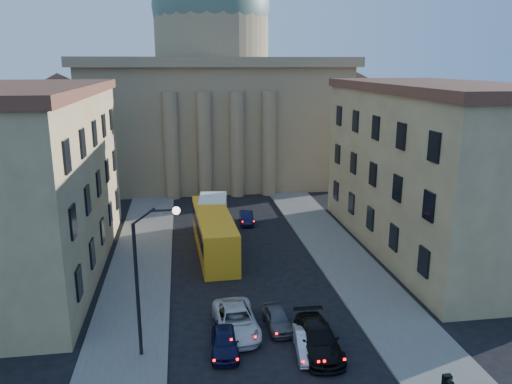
{
  "coord_description": "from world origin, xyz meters",
  "views": [
    {
      "loc": [
        -4.78,
        -17.96,
        16.26
      ],
      "look_at": [
        0.39,
        16.38,
        7.27
      ],
      "focal_mm": 35.0,
      "sensor_mm": 36.0,
      "label": 1
    }
  ],
  "objects_px": {
    "box_truck": "(213,219)",
    "street_lamp": "(146,270)",
    "car_left_near": "(225,341)",
    "car_right_near": "(307,343)",
    "city_bus": "(214,231)"
  },
  "relations": [
    {
      "from": "box_truck",
      "to": "street_lamp",
      "type": "bearing_deg",
      "value": -97.84
    },
    {
      "from": "car_left_near",
      "to": "car_right_near",
      "type": "relative_size",
      "value": 1.05
    },
    {
      "from": "car_left_near",
      "to": "city_bus",
      "type": "distance_m",
      "value": 16.02
    },
    {
      "from": "car_right_near",
      "to": "box_truck",
      "type": "distance_m",
      "value": 21.62
    },
    {
      "from": "city_bus",
      "to": "box_truck",
      "type": "xyz_separation_m",
      "value": [
        0.17,
        4.33,
        -0.19
      ]
    },
    {
      "from": "car_left_near",
      "to": "car_right_near",
      "type": "bearing_deg",
      "value": -7.52
    },
    {
      "from": "car_left_near",
      "to": "box_truck",
      "type": "bearing_deg",
      "value": 91.67
    },
    {
      "from": "box_truck",
      "to": "car_left_near",
      "type": "bearing_deg",
      "value": -86.03
    },
    {
      "from": "street_lamp",
      "to": "car_right_near",
      "type": "height_order",
      "value": "street_lamp"
    },
    {
      "from": "car_left_near",
      "to": "city_bus",
      "type": "bearing_deg",
      "value": 91.78
    },
    {
      "from": "car_left_near",
      "to": "box_truck",
      "type": "height_order",
      "value": "box_truck"
    },
    {
      "from": "car_right_near",
      "to": "box_truck",
      "type": "relative_size",
      "value": 0.56
    },
    {
      "from": "car_left_near",
      "to": "car_right_near",
      "type": "height_order",
      "value": "car_left_near"
    },
    {
      "from": "street_lamp",
      "to": "car_left_near",
      "type": "relative_size",
      "value": 2.23
    },
    {
      "from": "city_bus",
      "to": "street_lamp",
      "type": "bearing_deg",
      "value": -108.94
    }
  ]
}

